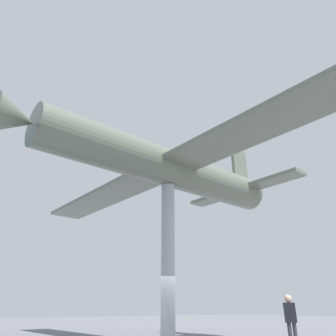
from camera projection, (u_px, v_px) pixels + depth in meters
name	position (u px, v px, depth m)	size (l,w,h in m)	color
support_pylon_central	(168.00, 260.00, 12.91)	(0.55, 0.55, 6.25)	#B7B7BC
suspended_airplane	(165.00, 167.00, 14.36)	(21.55, 13.62, 3.27)	slate
visitor_person	(290.00, 317.00, 12.02)	(0.43, 0.45, 1.84)	#383842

